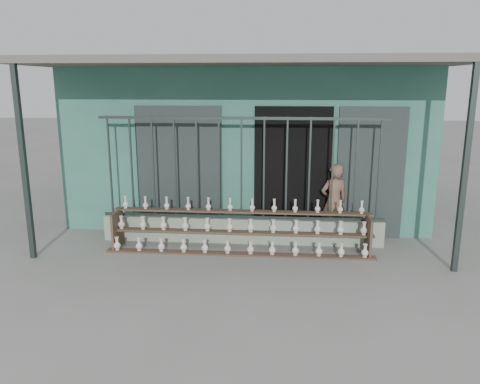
{
  "coord_description": "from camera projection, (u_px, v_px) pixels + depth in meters",
  "views": [
    {
      "loc": [
        0.65,
        -6.69,
        2.81
      ],
      "look_at": [
        0.0,
        1.0,
        1.0
      ],
      "focal_mm": 35.0,
      "sensor_mm": 36.0,
      "label": 1
    }
  ],
  "objects": [
    {
      "name": "parapet_wall",
      "position": [
        241.0,
        230.0,
        8.39
      ],
      "size": [
        5.0,
        0.2,
        0.45
      ],
      "primitive_type": "cube",
      "color": "gray",
      "rests_on": "ground"
    },
    {
      "name": "elderly_woman",
      "position": [
        334.0,
        202.0,
        8.47
      ],
      "size": [
        0.6,
        0.5,
        1.4
      ],
      "primitive_type": "imported",
      "rotation": [
        0.0,
        0.0,
        3.51
      ],
      "color": "brown",
      "rests_on": "ground"
    },
    {
      "name": "shelf_rack",
      "position": [
        240.0,
        230.0,
        7.96
      ],
      "size": [
        4.5,
        0.68,
        0.85
      ],
      "color": "brown",
      "rests_on": "ground"
    },
    {
      "name": "security_fence",
      "position": [
        241.0,
        169.0,
        8.14
      ],
      "size": [
        5.0,
        0.04,
        1.8
      ],
      "color": "#283330",
      "rests_on": "parapet_wall"
    },
    {
      "name": "workshop_building",
      "position": [
        252.0,
        135.0,
        10.92
      ],
      "size": [
        7.4,
        6.6,
        3.21
      ],
      "color": "#336D5C",
      "rests_on": "ground"
    },
    {
      "name": "ground",
      "position": [
        235.0,
        270.0,
        7.18
      ],
      "size": [
        60.0,
        60.0,
        0.0
      ],
      "primitive_type": "plane",
      "color": "slate"
    }
  ]
}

